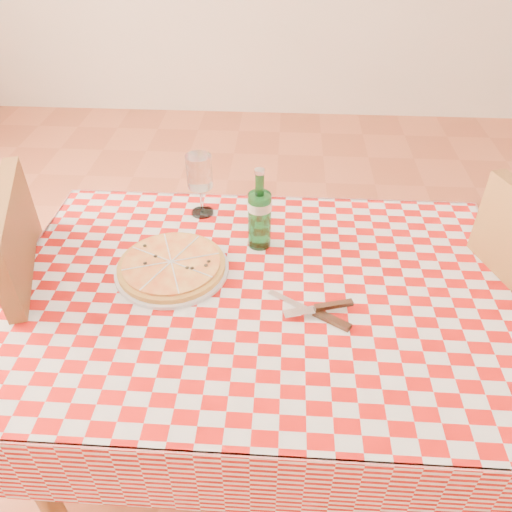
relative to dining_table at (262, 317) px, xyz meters
The scene contains 7 objects.
dining_table is the anchor object (origin of this frame).
tablecloth 0.09m from the dining_table, ahead, with size 1.30×0.90×0.01m, color #9F0D09.
chair_far 0.75m from the dining_table, behind, with size 0.56×0.56×0.97m.
pizza_plate 0.28m from the dining_table, 166.18° to the left, with size 0.30×0.30×0.04m, color #BD863F, non-canonical shape.
water_bottle 0.29m from the dining_table, 95.63° to the left, with size 0.07×0.07×0.24m, color #1A692A, non-canonical shape.
wine_glass 0.44m from the dining_table, 120.77° to the left, with size 0.08×0.08×0.19m, color white, non-canonical shape.
cutlery 0.19m from the dining_table, 31.20° to the right, with size 0.24×0.20×0.03m, color silver, non-canonical shape.
Camera 1 is at (0.04, -0.93, 1.60)m, focal length 35.00 mm.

